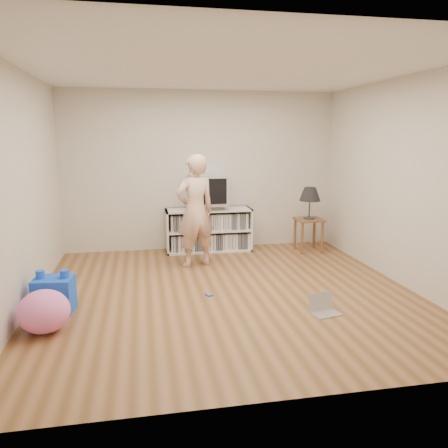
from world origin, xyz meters
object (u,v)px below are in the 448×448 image
side_table (309,227)px  table_lamp (310,195)px  dvd_deck (209,207)px  laptop (323,308)px  crt_tv (208,190)px  plush_pink (44,311)px  plush_blue (54,294)px  person (195,211)px  media_unit (209,230)px

side_table → table_lamp: table_lamp is taller
table_lamp → dvd_deck: bearing=167.0°
dvd_deck → laptop: dvd_deck is taller
crt_tv → plush_pink: crt_tv is taller
plush_pink → plush_blue: bearing=90.0°
person → plush_blue: 2.31m
media_unit → laptop: size_ratio=4.15×
side_table → laptop: 2.60m
dvd_deck → table_lamp: table_lamp is taller
media_unit → plush_pink: 3.45m
person → laptop: 2.42m
table_lamp → plush_pink: bearing=-146.6°
side_table → person: bearing=-166.6°
plush_blue → plush_pink: size_ratio=0.94×
dvd_deck → side_table: (1.60, -0.37, -0.32)m
dvd_deck → laptop: size_ratio=1.33×
laptop → dvd_deck: bearing=93.9°
crt_tv → plush_blue: (-2.03, -2.25, -0.82)m
side_table → plush_pink: size_ratio=1.12×
crt_tv → person: size_ratio=0.37×
laptop → side_table: bearing=60.0°
plush_pink → crt_tv: bearing=53.6°
media_unit → dvd_deck: (-0.00, -0.02, 0.39)m
side_table → laptop: side_table is taller
laptop → media_unit: bearing=93.8°
table_lamp → plush_pink: (-3.63, -2.39, -0.73)m
media_unit → crt_tv: (0.00, -0.02, 0.67)m
laptop → crt_tv: bearing=93.9°
side_table → plush_blue: side_table is taller
plush_pink → media_unit: bearing=53.8°
crt_tv → media_unit: bearing=90.0°
media_unit → dvd_deck: size_ratio=3.11×
table_lamp → person: 1.98m
plush_pink → laptop: bearing=-1.2°
dvd_deck → person: (-0.32, -0.83, 0.08)m
person → table_lamp: bearing=174.9°
media_unit → dvd_deck: 0.39m
dvd_deck → plush_blue: (-2.03, -2.25, -0.54)m
plush_pink → person: bearing=48.5°
dvd_deck → laptop: 3.01m
media_unit → plush_blue: bearing=-131.9°
media_unit → person: person is taller
table_lamp → plush_pink: 4.41m
side_table → plush_blue: 4.10m
media_unit → table_lamp: (1.60, -0.39, 0.59)m
laptop → table_lamp: bearing=60.0°
side_table → table_lamp: 0.53m
table_lamp → crt_tv: bearing=167.1°
laptop → plush_pink: 2.85m
crt_tv → plush_pink: (-2.03, -2.76, -0.81)m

